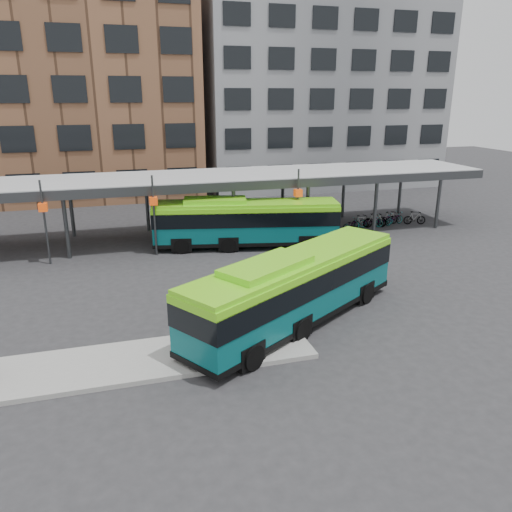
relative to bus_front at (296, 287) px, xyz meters
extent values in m
plane|color=#28282B|center=(-1.71, 1.45, -1.66)|extent=(120.00, 120.00, 0.00)
cube|color=gray|center=(-7.21, -1.55, -1.57)|extent=(14.00, 3.00, 0.18)
cube|color=#999B9E|center=(-1.71, 14.45, 2.34)|extent=(40.00, 6.00, 0.35)
cube|color=#383A3D|center=(-1.71, 11.45, 2.19)|extent=(40.00, 0.15, 0.55)
cylinder|color=#383A3D|center=(-9.71, 11.95, 0.24)|extent=(0.24, 0.24, 3.80)
cylinder|color=#383A3D|center=(-9.71, 16.95, 0.24)|extent=(0.24, 0.24, 3.80)
cylinder|color=#383A3D|center=(-4.71, 11.95, 0.24)|extent=(0.24, 0.24, 3.80)
cylinder|color=#383A3D|center=(-4.71, 16.95, 0.24)|extent=(0.24, 0.24, 3.80)
cylinder|color=#383A3D|center=(0.29, 11.95, 0.24)|extent=(0.24, 0.24, 3.80)
cylinder|color=#383A3D|center=(0.29, 16.95, 0.24)|extent=(0.24, 0.24, 3.80)
cylinder|color=#383A3D|center=(5.29, 11.95, 0.24)|extent=(0.24, 0.24, 3.80)
cylinder|color=#383A3D|center=(5.29, 16.95, 0.24)|extent=(0.24, 0.24, 3.80)
cylinder|color=#383A3D|center=(10.29, 11.95, 0.24)|extent=(0.24, 0.24, 3.80)
cylinder|color=#383A3D|center=(10.29, 16.95, 0.24)|extent=(0.24, 0.24, 3.80)
cylinder|color=#383A3D|center=(15.29, 11.95, 0.24)|extent=(0.24, 0.24, 3.80)
cylinder|color=#383A3D|center=(15.29, 16.95, 0.24)|extent=(0.24, 0.24, 3.80)
cylinder|color=#383A3D|center=(-10.71, 11.15, 0.74)|extent=(0.12, 0.12, 4.80)
cube|color=#DE430D|center=(-10.71, 11.15, 1.64)|extent=(0.45, 0.45, 0.45)
cylinder|color=#383A3D|center=(-4.71, 11.15, 0.74)|extent=(0.12, 0.12, 4.80)
cube|color=#DE430D|center=(-4.71, 11.15, 1.64)|extent=(0.45, 0.45, 0.45)
cylinder|color=#383A3D|center=(4.29, 11.15, 0.74)|extent=(0.12, 0.12, 4.80)
cube|color=#DE430D|center=(4.29, 11.15, 1.64)|extent=(0.45, 0.45, 0.45)
cube|color=brown|center=(-11.71, 33.45, 9.34)|extent=(26.00, 14.00, 22.00)
cube|color=slate|center=(14.29, 33.45, 8.34)|extent=(24.00, 14.00, 20.00)
cube|color=#075357|center=(0.04, 0.02, -0.13)|extent=(10.98, 8.15, 2.39)
cube|color=black|center=(0.04, 0.02, 0.35)|extent=(11.06, 8.23, 0.91)
cube|color=#71DD16|center=(0.04, 0.02, 1.17)|extent=(10.93, 8.07, 0.19)
cube|color=#71DD16|center=(-1.58, -1.00, 1.36)|extent=(4.16, 3.50, 0.33)
cube|color=black|center=(0.04, 0.02, -1.21)|extent=(11.06, 8.23, 0.23)
cylinder|color=black|center=(3.90, 1.08, -1.18)|extent=(0.96, 0.75, 0.96)
cylinder|color=black|center=(2.65, 3.06, -1.18)|extent=(0.96, 0.75, 0.96)
cylinder|color=black|center=(-0.31, -1.58, -1.18)|extent=(0.96, 0.75, 0.96)
cylinder|color=black|center=(-1.55, 0.40, -1.18)|extent=(0.96, 0.75, 0.96)
cylinder|color=black|center=(-2.74, -3.11, -1.18)|extent=(0.96, 0.75, 0.96)
cylinder|color=black|center=(-3.98, -1.13, -1.18)|extent=(0.96, 0.75, 0.96)
cube|color=#075357|center=(0.91, 11.31, -0.14)|extent=(11.63, 4.63, 2.37)
cube|color=black|center=(0.91, 11.31, 0.34)|extent=(11.69, 4.70, 0.90)
cube|color=#71DD16|center=(0.91, 11.31, 1.14)|extent=(11.61, 4.54, 0.19)
cube|color=#71DD16|center=(-0.95, 11.69, 1.33)|extent=(4.06, 2.44, 0.33)
cube|color=black|center=(0.91, 11.31, -1.21)|extent=(11.70, 4.70, 0.23)
cylinder|color=black|center=(4.39, 9.40, -1.18)|extent=(0.99, 0.47, 0.95)
cylinder|color=black|center=(4.86, 11.67, -1.18)|extent=(0.99, 0.47, 0.95)
cylinder|color=black|center=(-0.44, 10.40, -1.18)|extent=(0.99, 0.47, 0.95)
cylinder|color=black|center=(0.03, 12.67, -1.18)|extent=(0.99, 0.47, 0.95)
cylinder|color=black|center=(-3.23, 10.98, -1.18)|extent=(0.99, 0.47, 0.95)
cylinder|color=black|center=(-2.76, 13.25, -1.18)|extent=(0.99, 0.47, 0.95)
imported|color=slate|center=(9.12, 13.08, -1.24)|extent=(1.69, 1.01, 0.84)
imported|color=slate|center=(10.07, 13.45, -1.17)|extent=(1.66, 0.66, 0.97)
imported|color=slate|center=(10.84, 13.36, -1.17)|extent=(1.92, 0.93, 0.97)
imported|color=slate|center=(11.11, 13.29, -1.13)|extent=(1.80, 0.75, 1.05)
imported|color=slate|center=(12.01, 13.60, -1.18)|extent=(1.89, 1.00, 0.95)
imported|color=slate|center=(12.53, 13.71, -1.15)|extent=(1.76, 0.90, 1.02)
imported|color=slate|center=(12.89, 13.63, -1.18)|extent=(1.93, 1.18, 0.96)
imported|color=slate|center=(14.41, 13.31, -1.17)|extent=(1.70, 0.89, 0.98)
camera|label=1|loc=(-6.94, -17.99, 7.58)|focal=35.00mm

